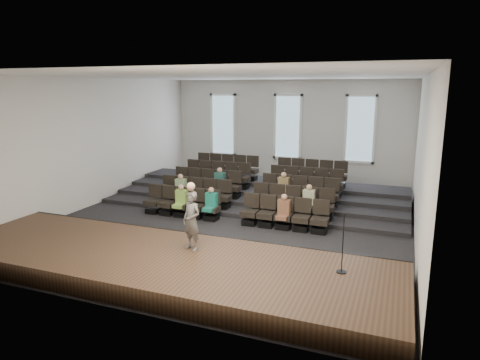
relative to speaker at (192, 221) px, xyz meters
name	(u,v)px	position (x,y,z in m)	size (l,w,h in m)	color
ground	(236,218)	(-0.54, 4.48, -1.27)	(14.00, 14.00, 0.00)	black
ceiling	(236,76)	(-0.54, 4.48, 3.74)	(12.00, 14.00, 0.02)	white
wall_back	(288,131)	(-0.54, 11.50, 1.23)	(12.00, 0.04, 5.00)	silver
wall_front	(108,195)	(-0.54, -2.54, 1.23)	(12.00, 0.04, 5.00)	silver
wall_left	(97,142)	(-6.56, 4.48, 1.23)	(0.04, 14.00, 5.00)	silver
wall_right	(422,159)	(5.48, 4.48, 1.23)	(0.04, 14.00, 5.00)	silver
stage	(162,264)	(-0.54, -0.62, -1.02)	(11.80, 3.60, 0.50)	#3F2B1B
stage_lip	(194,241)	(-0.54, 1.15, -1.02)	(11.80, 0.06, 0.52)	black
risers	(264,193)	(-0.54, 7.65, -1.07)	(11.80, 4.80, 0.60)	black
seating_rows	(251,190)	(-0.54, 6.02, -0.59)	(6.80, 4.70, 1.67)	black
windows	(288,127)	(-0.54, 11.43, 1.43)	(8.44, 0.10, 3.24)	white
audience	(237,194)	(-0.64, 4.78, -0.46)	(5.45, 2.64, 1.10)	#85B347
speaker	(192,221)	(0.00, 0.00, 0.00)	(0.56, 0.37, 1.54)	#565351
mic_stand	(342,255)	(3.82, -0.05, -0.36)	(0.23, 0.23, 1.40)	black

